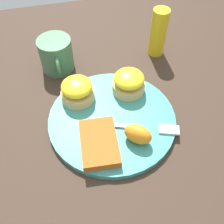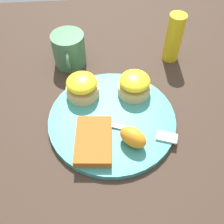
{
  "view_description": "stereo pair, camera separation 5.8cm",
  "coord_description": "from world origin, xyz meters",
  "px_view_note": "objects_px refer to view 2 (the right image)",
  "views": [
    {
      "loc": [
        0.35,
        -0.09,
        0.49
      ],
      "look_at": [
        0.0,
        0.0,
        0.03
      ],
      "focal_mm": 42.0,
      "sensor_mm": 36.0,
      "label": 1
    },
    {
      "loc": [
        0.36,
        -0.03,
        0.49
      ],
      "look_at": [
        0.0,
        0.0,
        0.03
      ],
      "focal_mm": 42.0,
      "sensor_mm": 36.0,
      "label": 2
    }
  ],
  "objects_px": {
    "hashbrown_patty": "(94,141)",
    "fork": "(134,130)",
    "sandwich_benedict_left": "(134,85)",
    "sandwich_benedict_right": "(82,86)",
    "condiment_bottle": "(174,38)",
    "cup": "(69,50)",
    "orange_wedge": "(133,137)"
  },
  "relations": [
    {
      "from": "cup",
      "to": "fork",
      "type": "bearing_deg",
      "value": 29.69
    },
    {
      "from": "hashbrown_patty",
      "to": "sandwich_benedict_right",
      "type": "bearing_deg",
      "value": -171.53
    },
    {
      "from": "orange_wedge",
      "to": "fork",
      "type": "distance_m",
      "value": 0.04
    },
    {
      "from": "condiment_bottle",
      "to": "sandwich_benedict_right",
      "type": "bearing_deg",
      "value": -61.45
    },
    {
      "from": "sandwich_benedict_right",
      "to": "orange_wedge",
      "type": "relative_size",
      "value": 1.31
    },
    {
      "from": "orange_wedge",
      "to": "fork",
      "type": "bearing_deg",
      "value": 164.82
    },
    {
      "from": "fork",
      "to": "cup",
      "type": "bearing_deg",
      "value": -150.31
    },
    {
      "from": "cup",
      "to": "condiment_bottle",
      "type": "distance_m",
      "value": 0.28
    },
    {
      "from": "hashbrown_patty",
      "to": "fork",
      "type": "bearing_deg",
      "value": 105.44
    },
    {
      "from": "orange_wedge",
      "to": "sandwich_benedict_right",
      "type": "bearing_deg",
      "value": -145.29
    },
    {
      "from": "hashbrown_patty",
      "to": "fork",
      "type": "relative_size",
      "value": 0.55
    },
    {
      "from": "sandwich_benedict_left",
      "to": "hashbrown_patty",
      "type": "relative_size",
      "value": 0.69
    },
    {
      "from": "sandwich_benedict_right",
      "to": "hashbrown_patty",
      "type": "bearing_deg",
      "value": 8.47
    },
    {
      "from": "orange_wedge",
      "to": "condiment_bottle",
      "type": "bearing_deg",
      "value": 153.04
    },
    {
      "from": "fork",
      "to": "orange_wedge",
      "type": "bearing_deg",
      "value": -15.18
    },
    {
      "from": "orange_wedge",
      "to": "fork",
      "type": "height_order",
      "value": "orange_wedge"
    },
    {
      "from": "fork",
      "to": "cup",
      "type": "xyz_separation_m",
      "value": [
        -0.25,
        -0.14,
        0.03
      ]
    },
    {
      "from": "hashbrown_patty",
      "to": "cup",
      "type": "distance_m",
      "value": 0.28
    },
    {
      "from": "sandwich_benedict_left",
      "to": "sandwich_benedict_right",
      "type": "distance_m",
      "value": 0.12
    },
    {
      "from": "sandwich_benedict_right",
      "to": "condiment_bottle",
      "type": "bearing_deg",
      "value": 118.55
    },
    {
      "from": "sandwich_benedict_left",
      "to": "hashbrown_patty",
      "type": "bearing_deg",
      "value": -36.71
    },
    {
      "from": "sandwich_benedict_left",
      "to": "sandwich_benedict_right",
      "type": "xyz_separation_m",
      "value": [
        -0.0,
        -0.12,
        0.0
      ]
    },
    {
      "from": "hashbrown_patty",
      "to": "cup",
      "type": "xyz_separation_m",
      "value": [
        -0.28,
        -0.05,
        0.02
      ]
    },
    {
      "from": "orange_wedge",
      "to": "cup",
      "type": "height_order",
      "value": "cup"
    },
    {
      "from": "sandwich_benedict_right",
      "to": "fork",
      "type": "bearing_deg",
      "value": 43.34
    },
    {
      "from": "sandwich_benedict_left",
      "to": "orange_wedge",
      "type": "height_order",
      "value": "sandwich_benedict_left"
    },
    {
      "from": "orange_wedge",
      "to": "cup",
      "type": "bearing_deg",
      "value": -154.39
    },
    {
      "from": "sandwich_benedict_left",
      "to": "fork",
      "type": "height_order",
      "value": "sandwich_benedict_left"
    },
    {
      "from": "fork",
      "to": "cup",
      "type": "distance_m",
      "value": 0.29
    },
    {
      "from": "sandwich_benedict_left",
      "to": "orange_wedge",
      "type": "xyz_separation_m",
      "value": [
        0.14,
        -0.02,
        -0.0
      ]
    },
    {
      "from": "hashbrown_patty",
      "to": "fork",
      "type": "distance_m",
      "value": 0.09
    },
    {
      "from": "hashbrown_patty",
      "to": "sandwich_benedict_left",
      "type": "bearing_deg",
      "value": 143.29
    }
  ]
}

